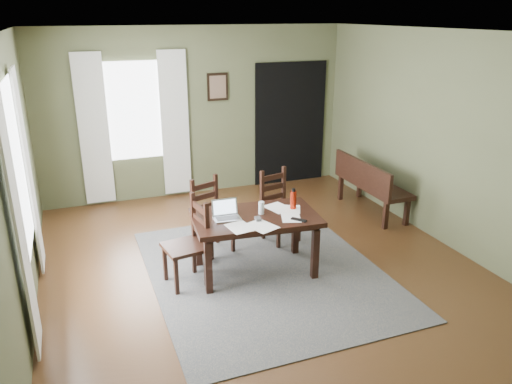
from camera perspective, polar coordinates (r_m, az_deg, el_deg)
name	(u,v)px	position (r m, az deg, el deg)	size (l,w,h in m)	color
ground	(265,272)	(5.96, 1.04, -9.13)	(5.00, 6.00, 0.01)	#492C16
room_shell	(266,121)	(5.32, 1.16, 8.13)	(5.02, 6.02, 2.71)	#555C3C
rug	(265,271)	(5.96, 1.04, -9.04)	(2.60, 3.20, 0.01)	#494949
dining_table	(255,222)	(5.69, -0.08, -3.50)	(1.48, 0.97, 0.71)	black
chair_end	(189,243)	(5.57, -7.68, -5.85)	(0.50, 0.49, 0.99)	black
chair_back_left	(211,217)	(6.30, -5.12, -2.81)	(0.53, 0.53, 0.94)	black
chair_back_right	(279,207)	(6.58, 2.63, -1.70)	(0.50, 0.50, 0.95)	black
bench	(369,181)	(7.66, 12.78, 1.18)	(0.47, 1.46, 0.82)	black
laptop	(226,213)	(5.59, -3.45, -2.43)	(0.31, 0.25, 0.20)	#B7B7BC
computer_mouse	(258,219)	(5.52, 0.22, -3.09)	(0.06, 0.10, 0.03)	#3F3F42
tv_remote	(299,220)	(5.53, 4.92, -3.18)	(0.05, 0.18, 0.02)	black
drinking_glass	(261,208)	(5.67, 0.61, -1.82)	(0.07, 0.07, 0.15)	silver
water_bottle	(293,200)	(5.82, 4.29, -0.86)	(0.08, 0.08, 0.25)	#B1220D
paper_a	(240,227)	(5.34, -1.89, -4.06)	(0.24, 0.31, 0.00)	white
paper_b	(291,218)	(5.60, 4.02, -2.96)	(0.21, 0.27, 0.00)	white
paper_c	(278,208)	(5.87, 2.56, -1.81)	(0.24, 0.31, 0.00)	white
paper_d	(291,209)	(5.83, 4.04, -1.98)	(0.21, 0.27, 0.00)	white
paper_e	(262,226)	(5.37, 0.64, -3.92)	(0.25, 0.33, 0.00)	white
window_left	(17,172)	(5.26, -25.62, 2.03)	(0.01, 1.30, 1.70)	white
window_back	(134,111)	(7.99, -13.79, 8.98)	(1.00, 0.01, 1.50)	white
curtain_left_near	(20,229)	(4.57, -25.41, -3.85)	(0.03, 0.48, 2.30)	silver
curtain_left_far	(29,173)	(6.11, -24.53, 2.03)	(0.03, 0.48, 2.30)	silver
curtain_back_left	(94,131)	(7.96, -18.05, 6.70)	(0.44, 0.03, 2.30)	silver
curtain_back_right	(175,124)	(8.11, -9.24, 7.64)	(0.44, 0.03, 2.30)	silver
framed_picture	(218,87)	(8.21, -4.41, 11.89)	(0.34, 0.03, 0.44)	black
doorway_back	(290,124)	(8.79, 3.93, 7.80)	(1.30, 0.03, 2.10)	black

